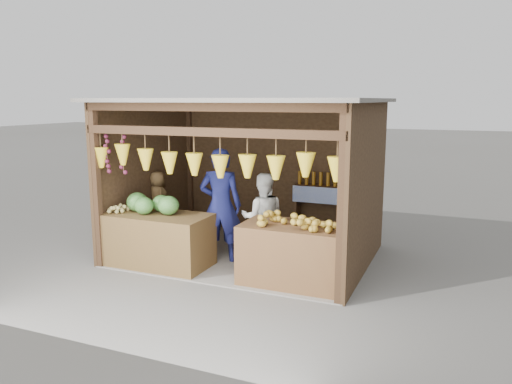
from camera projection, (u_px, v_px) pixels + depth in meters
ground at (248, 255)px, 8.58m from camera, size 80.00×80.00×0.00m
stall_structure at (244, 159)px, 8.25m from camera, size 4.30×3.30×2.66m
back_shelf at (327, 197)px, 9.19m from camera, size 1.25×0.32×1.32m
counter_left at (157, 240)px, 7.99m from camera, size 1.71×0.85×0.85m
counter_right at (292, 255)px, 7.19m from camera, size 1.46×0.85×0.88m
stool at (159, 234)px, 9.34m from camera, size 0.35×0.35×0.33m
man_standing at (221, 205)px, 8.12m from camera, size 0.79×0.63×1.88m
woman_standing at (263, 218)px, 8.14m from camera, size 0.87×0.78×1.48m
vendor_seated at (158, 199)px, 9.22m from camera, size 0.59×0.56×1.02m
melon_pile at (154, 203)px, 7.98m from camera, size 1.00×0.50×0.32m
tanfruit_pile at (118, 208)px, 8.06m from camera, size 0.34×0.40×0.13m
mango_pile at (296, 219)px, 7.02m from camera, size 1.40×0.64×0.22m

